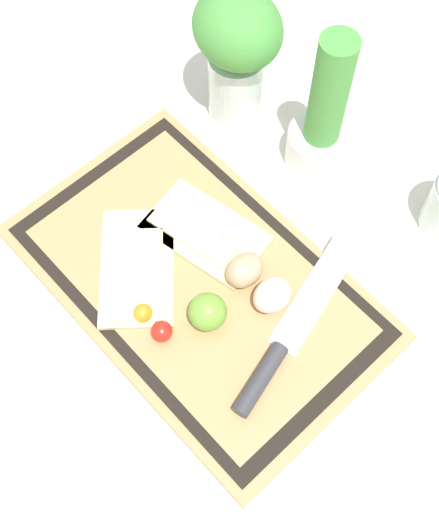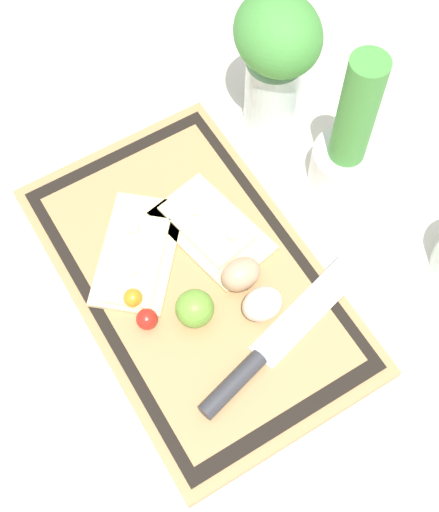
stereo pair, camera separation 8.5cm
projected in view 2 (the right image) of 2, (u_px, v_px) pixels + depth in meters
The scene contains 12 objects.
ground_plane at pixel (195, 281), 0.96m from camera, with size 6.00×6.00×0.00m, color silver.
cutting_board at pixel (195, 278), 0.96m from camera, with size 0.50×0.31×0.02m.
pizza_slice_near at pixel (137, 254), 0.96m from camera, with size 0.20×0.19×0.02m.
pizza_slice_far at pixel (211, 229), 0.97m from camera, with size 0.18×0.13×0.02m.
knife at pixel (257, 360), 0.89m from camera, with size 0.10×0.28×0.02m.
egg_brown at pixel (241, 274), 0.92m from camera, with size 0.04×0.05×0.04m, color tan.
egg_pink at pixel (262, 304), 0.91m from camera, with size 0.04×0.05×0.04m, color beige.
lime at pixel (195, 308), 0.90m from camera, with size 0.05×0.05×0.05m, color #70A838.
cherry_tomato_red at pixel (147, 319), 0.90m from camera, with size 0.03×0.03×0.03m, color red.
cherry_tomato_yellow at pixel (133, 298), 0.92m from camera, with size 0.03×0.03×0.03m, color orange.
herb_pot at pixel (349, 143), 0.96m from camera, with size 0.09×0.09×0.24m.
herb_glass at pixel (276, 54), 0.97m from camera, with size 0.13×0.11×0.22m.
Camera 2 is at (0.36, -0.18, 0.87)m, focal length 50.00 mm.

